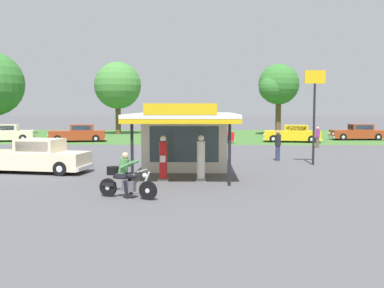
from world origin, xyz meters
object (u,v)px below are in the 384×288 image
(parked_car_back_row_centre_left, at_px, (3,134))
(bystander_standing_back_lot, at_px, (278,145))
(spare_tire_stack, at_px, (113,171))
(parked_car_back_row_centre_right, at_px, (293,134))
(motorcycle_with_rider, at_px, (127,179))
(bystander_leaning_by_kiosk, at_px, (318,137))
(roadside_pole_sign, at_px, (314,101))
(gas_pump_nearside, at_px, (163,160))
(parked_car_second_row_spare, at_px, (205,135))
(parked_car_back_row_far_right, at_px, (358,133))
(gas_pump_offside, at_px, (201,160))
(featured_classic_sedan, at_px, (37,157))
(parked_car_back_row_centre, at_px, (78,134))

(parked_car_back_row_centre_left, distance_m, bystander_standing_back_lot, 26.55)
(spare_tire_stack, bearing_deg, parked_car_back_row_centre_right, 57.69)
(spare_tire_stack, bearing_deg, parked_car_back_row_centre_left, 125.86)
(motorcycle_with_rider, xyz_separation_m, bystander_standing_back_lot, (6.98, 10.73, 0.29))
(parked_car_back_row_centre_right, height_order, bystander_standing_back_lot, bystander_standing_back_lot)
(bystander_leaning_by_kiosk, bearing_deg, parked_car_back_row_centre_left, 168.51)
(roadside_pole_sign, bearing_deg, bystander_leaning_by_kiosk, 74.27)
(gas_pump_nearside, distance_m, spare_tire_stack, 3.09)
(bystander_leaning_by_kiosk, bearing_deg, bystander_standing_back_lot, -117.93)
(motorcycle_with_rider, distance_m, spare_tire_stack, 5.53)
(parked_car_second_row_spare, bearing_deg, bystander_standing_back_lot, -71.89)
(parked_car_back_row_far_right, bearing_deg, parked_car_second_row_spare, -164.42)
(gas_pump_offside, xyz_separation_m, bystander_standing_back_lot, (4.45, 7.15, 0.05))
(bystander_leaning_by_kiosk, distance_m, roadside_pole_sign, 11.01)
(gas_pump_nearside, bearing_deg, parked_car_back_row_far_right, 55.34)
(motorcycle_with_rider, distance_m, roadside_pole_sign, 12.68)
(parked_car_back_row_centre_right, xyz_separation_m, bystander_leaning_by_kiosk, (0.81, -5.39, 0.14))
(gas_pump_nearside, bearing_deg, parked_car_second_row_spare, 84.52)
(parked_car_back_row_centre_right, xyz_separation_m, spare_tire_stack, (-12.22, -19.32, -0.52))
(parked_car_back_row_far_right, bearing_deg, bystander_leaning_by_kiosk, -125.87)
(parked_car_back_row_far_right, bearing_deg, featured_classic_sedan, -136.53)
(featured_classic_sedan, distance_m, parked_car_back_row_centre_left, 21.45)
(parked_car_back_row_far_right, distance_m, bystander_standing_back_lot, 19.75)
(parked_car_back_row_centre, bearing_deg, bystander_standing_back_lot, -41.70)
(bystander_standing_back_lot, bearing_deg, parked_car_back_row_centre_left, 148.21)
(parked_car_back_row_centre, bearing_deg, spare_tire_stack, -69.85)
(parked_car_back_row_centre_left, bearing_deg, parked_car_back_row_centre_right, -0.24)
(gas_pump_nearside, relative_size, bystander_leaning_by_kiosk, 1.19)
(gas_pump_offside, relative_size, motorcycle_with_rider, 0.93)
(bystander_standing_back_lot, bearing_deg, roadside_pole_sign, -48.69)
(featured_classic_sedan, height_order, bystander_leaning_by_kiosk, bystander_leaning_by_kiosk)
(gas_pump_offside, xyz_separation_m, motorcycle_with_rider, (-2.53, -3.59, -0.24))
(gas_pump_nearside, relative_size, motorcycle_with_rider, 0.91)
(parked_car_back_row_far_right, height_order, spare_tire_stack, parked_car_back_row_far_right)
(parked_car_second_row_spare, xyz_separation_m, bystander_leaning_by_kiosk, (8.64, -4.19, 0.15))
(gas_pump_nearside, height_order, parked_car_back_row_far_right, gas_pump_nearside)
(parked_car_back_row_far_right, xyz_separation_m, roadside_pole_sign, (-8.87, -18.56, 2.75))
(parked_car_second_row_spare, xyz_separation_m, parked_car_back_row_centre_right, (7.84, 1.21, 0.01))
(bystander_leaning_by_kiosk, xyz_separation_m, roadside_pole_sign, (-2.90, -10.30, 2.59))
(parked_car_back_row_centre_right, bearing_deg, gas_pump_offside, -111.17)
(bystander_leaning_by_kiosk, height_order, spare_tire_stack, bystander_leaning_by_kiosk)
(parked_car_back_row_centre, distance_m, parked_car_back_row_centre_left, 6.94)
(motorcycle_with_rider, distance_m, featured_classic_sedan, 7.94)
(parked_car_back_row_centre, height_order, bystander_standing_back_lot, bystander_standing_back_lot)
(parked_car_second_row_spare, distance_m, parked_car_back_row_far_right, 15.17)
(motorcycle_with_rider, bearing_deg, gas_pump_nearside, 75.39)
(motorcycle_with_rider, height_order, parked_car_back_row_centre, motorcycle_with_rider)
(parked_car_back_row_centre_right, bearing_deg, bystander_standing_back_lot, -104.89)
(bystander_standing_back_lot, bearing_deg, parked_car_back_row_far_right, 57.98)
(gas_pump_nearside, bearing_deg, parked_car_back_row_centre_right, 65.15)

